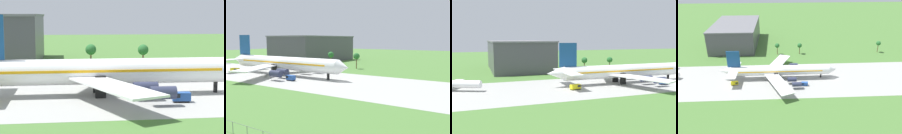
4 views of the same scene
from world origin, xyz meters
TOP-DOWN VIEW (x-y plane):
  - jet_airliner at (-34.45, 1.49)m, footprint 72.29×56.10m
  - fuel_truck at (-19.51, -8.35)m, footprint 4.04×2.40m

SIDE VIEW (x-z plane):
  - fuel_truck at x=-19.51m, z-range 0.10..2.27m
  - jet_airliner at x=-34.45m, z-range -3.83..14.90m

